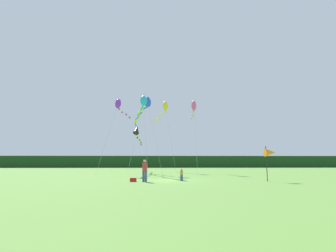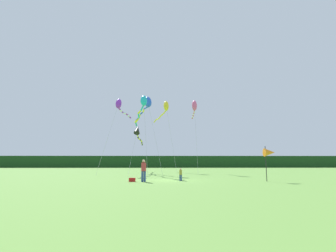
{
  "view_description": "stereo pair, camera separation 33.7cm",
  "coord_description": "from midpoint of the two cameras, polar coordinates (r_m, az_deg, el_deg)",
  "views": [
    {
      "loc": [
        -1.02,
        -22.52,
        1.67
      ],
      "look_at": [
        0.0,
        6.0,
        5.68
      ],
      "focal_mm": 26.79,
      "sensor_mm": 36.0,
      "label": 1
    },
    {
      "loc": [
        -0.68,
        -22.53,
        1.67
      ],
      "look_at": [
        0.0,
        6.0,
        5.68
      ],
      "focal_mm": 26.79,
      "sensor_mm": 36.0,
      "label": 2
    }
  ],
  "objects": [
    {
      "name": "kite_black",
      "position": [
        37.95,
        -6.63,
        -1.26
      ],
      "size": [
        1.2,
        10.27,
        7.14
      ],
      "color": "#B2B2B2",
      "rests_on": "ground"
    },
    {
      "name": "cooler_box",
      "position": [
        21.15,
        -7.7,
        -12.03
      ],
      "size": [
        0.52,
        0.3,
        0.31
      ],
      "primitive_type": "cube",
      "color": "red",
      "rests_on": "ground"
    },
    {
      "name": "kite_blue",
      "position": [
        35.7,
        -4.57,
        4.99
      ],
      "size": [
        4.56,
        10.45,
        10.8
      ],
      "color": "#B2B2B2",
      "rests_on": "ground"
    },
    {
      "name": "kite_cyan",
      "position": [
        32.38,
        -5.47,
        5.02
      ],
      "size": [
        2.42,
        10.13,
        10.02
      ],
      "color": "#B2B2B2",
      "rests_on": "ground"
    },
    {
      "name": "kite_yellow",
      "position": [
        42.0,
        -0.41,
        4.2
      ],
      "size": [
        3.72,
        9.37,
        11.7
      ],
      "color": "#B2B2B2",
      "rests_on": "ground"
    },
    {
      "name": "banner_flag_pole",
      "position": [
        22.83,
        22.47,
        -5.64
      ],
      "size": [
        0.9,
        0.7,
        2.91
      ],
      "color": "black",
      "rests_on": "ground"
    },
    {
      "name": "ground_plane",
      "position": [
        22.6,
        0.81,
        -12.23
      ],
      "size": [
        120.0,
        120.0,
        0.0
      ],
      "primitive_type": "plane",
      "color": "#6B9E42"
    },
    {
      "name": "kite_purple",
      "position": [
        34.88,
        -10.71,
        4.67
      ],
      "size": [
        3.08,
        7.25,
        10.17
      ],
      "color": "#B2B2B2",
      "rests_on": "ground"
    },
    {
      "name": "person_adult",
      "position": [
        20.86,
        -5.1,
        -9.8
      ],
      "size": [
        0.39,
        0.39,
        1.79
      ],
      "color": "#334C8C",
      "rests_on": "ground"
    },
    {
      "name": "distant_treeline",
      "position": [
        67.53,
        -0.65,
        -8.12
      ],
      "size": [
        108.0,
        3.88,
        3.04
      ],
      "primitive_type": "cube",
      "color": "#193D19",
      "rests_on": "ground"
    },
    {
      "name": "kite_rainbow",
      "position": [
        37.41,
        6.27,
        4.38
      ],
      "size": [
        0.75,
        6.13,
        10.67
      ],
      "color": "#B2B2B2",
      "rests_on": "ground"
    },
    {
      "name": "person_child",
      "position": [
        21.83,
        3.34,
        -10.8
      ],
      "size": [
        0.24,
        0.24,
        1.07
      ],
      "color": "#334C8C",
      "rests_on": "ground"
    }
  ]
}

